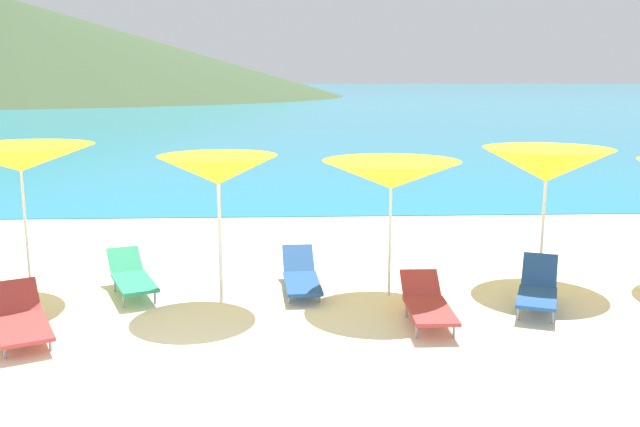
{
  "coord_description": "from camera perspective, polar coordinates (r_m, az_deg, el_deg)",
  "views": [
    {
      "loc": [
        1.25,
        -6.39,
        3.32
      ],
      "look_at": [
        1.76,
        4.44,
        1.2
      ],
      "focal_mm": 38.7,
      "sensor_mm": 36.0,
      "label": 1
    }
  ],
  "objects": [
    {
      "name": "ground_plane",
      "position": [
        16.8,
        -6.89,
        -0.93
      ],
      "size": [
        50.0,
        100.0,
        0.3
      ],
      "primitive_type": "cube",
      "color": "beige"
    },
    {
      "name": "ocean_water",
      "position": [
        236.53,
        -3.02,
        10.27
      ],
      "size": [
        650.0,
        440.0,
        0.02
      ],
      "primitive_type": "cube",
      "color": "teal",
      "rests_on": "ground_plane"
    },
    {
      "name": "headland_hill",
      "position": [
        144.98,
        -24.39,
        12.42
      ],
      "size": [
        126.14,
        126.14,
        18.26
      ],
      "primitive_type": "cone",
      "color": "#384C2D",
      "rests_on": "ground_plane"
    },
    {
      "name": "umbrella_2",
      "position": [
        11.38,
        -23.56,
        4.2
      ],
      "size": [
        2.31,
        2.31,
        2.34
      ],
      "color": "silver",
      "rests_on": "ground_plane"
    },
    {
      "name": "umbrella_3",
      "position": [
        10.2,
        -8.43,
        3.56
      ],
      "size": [
        1.92,
        1.92,
        2.23
      ],
      "color": "silver",
      "rests_on": "ground_plane"
    },
    {
      "name": "umbrella_4",
      "position": [
        10.45,
        5.91,
        3.2
      ],
      "size": [
        2.22,
        2.22,
        2.12
      ],
      "color": "silver",
      "rests_on": "ground_plane"
    },
    {
      "name": "umbrella_5",
      "position": [
        11.74,
        18.24,
        3.82
      ],
      "size": [
        2.15,
        2.15,
        2.23
      ],
      "color": "silver",
      "rests_on": "ground_plane"
    },
    {
      "name": "lounge_chair_0",
      "position": [
        9.84,
        -23.49,
        -7.95
      ],
      "size": [
        1.28,
        1.78,
        0.59
      ],
      "rotation": [
        0.0,
        0.0,
        0.45
      ],
      "color": "#A53333",
      "rests_on": "ground_plane"
    },
    {
      "name": "lounge_chair_1",
      "position": [
        11.21,
        -15.33,
        -5.0
      ],
      "size": [
        1.11,
        1.72,
        0.59
      ],
      "rotation": [
        0.0,
        0.0,
        0.39
      ],
      "color": "#268C66",
      "rests_on": "ground_plane"
    },
    {
      "name": "lounge_chair_3",
      "position": [
        10.6,
        17.58,
        -5.91
      ],
      "size": [
        1.04,
        1.57,
        0.69
      ],
      "rotation": [
        0.0,
        0.0,
        -0.38
      ],
      "color": "#1E478C",
      "rests_on": "ground_plane"
    },
    {
      "name": "lounge_chair_4",
      "position": [
        9.69,
        8.86,
        -7.31
      ],
      "size": [
        0.59,
        1.57,
        0.56
      ],
      "rotation": [
        0.0,
        0.0,
        -0.01
      ],
      "color": "#A53333",
      "rests_on": "ground_plane"
    },
    {
      "name": "lounge_chair_6",
      "position": [
        11.03,
        -1.58,
        -5.15
      ],
      "size": [
        0.63,
        1.76,
        0.55
      ],
      "rotation": [
        0.0,
        0.0,
        0.06
      ],
      "color": "#1E478C",
      "rests_on": "ground_plane"
    }
  ]
}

